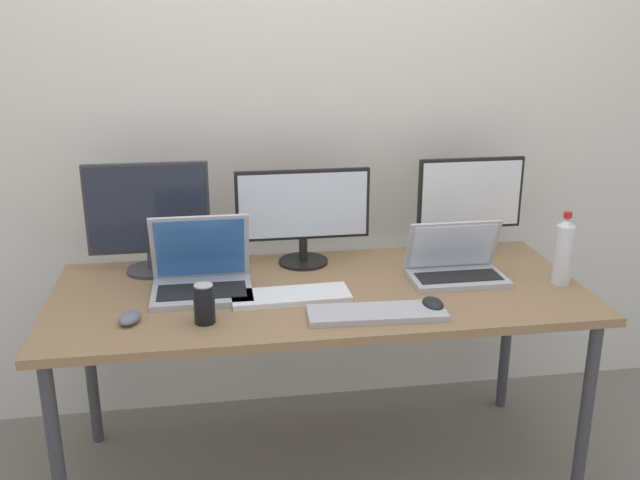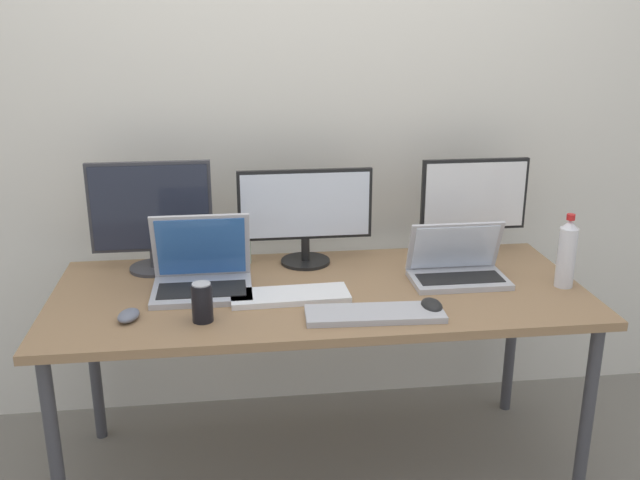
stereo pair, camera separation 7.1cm
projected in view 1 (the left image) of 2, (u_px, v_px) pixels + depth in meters
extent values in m
plane|color=gray|center=(320.00, 469.00, 2.71)|extent=(16.00, 16.00, 0.00)
cube|color=silver|center=(297.00, 105.00, 2.86)|extent=(7.00, 0.08, 2.60)
cylinder|color=#424247|center=(57.00, 464.00, 2.16)|extent=(0.04, 0.04, 0.71)
cylinder|color=#424247|center=(586.00, 416.00, 2.41)|extent=(0.04, 0.04, 0.71)
cylinder|color=#424247|center=(90.00, 361.00, 2.78)|extent=(0.04, 0.04, 0.71)
cylinder|color=#424247|center=(507.00, 332.00, 3.04)|extent=(0.04, 0.04, 0.71)
cube|color=#93704C|center=(320.00, 293.00, 2.48)|extent=(1.84, 0.79, 0.03)
cylinder|color=#38383D|center=(153.00, 270.00, 2.64)|extent=(0.19, 0.19, 0.01)
cylinder|color=#38383D|center=(152.00, 260.00, 2.63)|extent=(0.03, 0.03, 0.06)
cube|color=#38383D|center=(148.00, 208.00, 2.57)|extent=(0.44, 0.02, 0.33)
cube|color=#232838|center=(148.00, 209.00, 2.56)|extent=(0.42, 0.01, 0.31)
cylinder|color=black|center=(303.00, 261.00, 2.73)|extent=(0.19, 0.19, 0.01)
cylinder|color=black|center=(303.00, 249.00, 2.71)|extent=(0.03, 0.03, 0.09)
cube|color=black|center=(303.00, 205.00, 2.66)|extent=(0.50, 0.02, 0.27)
cube|color=silver|center=(303.00, 205.00, 2.65)|extent=(0.48, 0.01, 0.24)
cylinder|color=black|center=(466.00, 251.00, 2.84)|extent=(0.20, 0.20, 0.01)
cylinder|color=black|center=(467.00, 239.00, 2.82)|extent=(0.03, 0.03, 0.09)
cube|color=black|center=(470.00, 193.00, 2.76)|extent=(0.42, 0.02, 0.28)
cube|color=white|center=(471.00, 194.00, 2.75)|extent=(0.39, 0.01, 0.25)
cube|color=#B7B7BC|center=(202.00, 292.00, 2.43)|extent=(0.34, 0.26, 0.02)
cube|color=black|center=(202.00, 291.00, 2.41)|extent=(0.30, 0.14, 0.00)
cube|color=#B7B7BC|center=(200.00, 247.00, 2.47)|extent=(0.34, 0.09, 0.25)
cube|color=#3366B2|center=(200.00, 248.00, 2.46)|extent=(0.30, 0.08, 0.22)
cube|color=#B7B7BC|center=(457.00, 278.00, 2.55)|extent=(0.34, 0.20, 0.02)
cube|color=black|center=(459.00, 276.00, 2.53)|extent=(0.30, 0.11, 0.00)
cube|color=#B7B7BC|center=(453.00, 245.00, 2.58)|extent=(0.34, 0.08, 0.19)
cube|color=silver|center=(453.00, 246.00, 2.58)|extent=(0.30, 0.07, 0.17)
cube|color=#B2B2B7|center=(377.00, 313.00, 2.26)|extent=(0.45, 0.16, 0.02)
cube|color=white|center=(291.00, 296.00, 2.39)|extent=(0.40, 0.16, 0.02)
ellipsoid|color=slate|center=(130.00, 318.00, 2.21)|extent=(0.08, 0.11, 0.03)
ellipsoid|color=black|center=(433.00, 304.00, 2.30)|extent=(0.07, 0.11, 0.04)
cylinder|color=silver|center=(563.00, 255.00, 2.50)|extent=(0.06, 0.06, 0.21)
cone|color=silver|center=(567.00, 222.00, 2.46)|extent=(0.06, 0.06, 0.03)
cylinder|color=red|center=(568.00, 215.00, 2.45)|extent=(0.03, 0.03, 0.02)
cylinder|color=black|center=(204.00, 304.00, 2.20)|extent=(0.07, 0.07, 0.12)
cylinder|color=silver|center=(203.00, 285.00, 2.18)|extent=(0.06, 0.06, 0.00)
cylinder|color=#B2D1B7|center=(240.00, 248.00, 2.70)|extent=(0.06, 0.06, 0.13)
cylinder|color=#519342|center=(239.00, 208.00, 2.65)|extent=(0.01, 0.01, 0.19)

